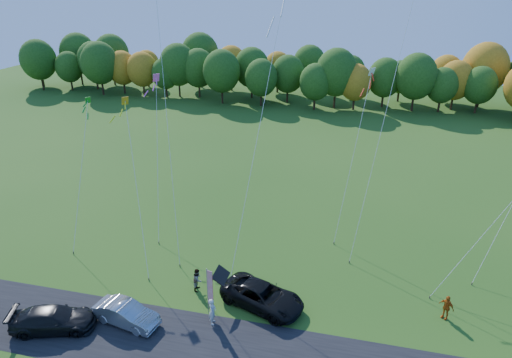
% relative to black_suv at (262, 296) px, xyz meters
% --- Properties ---
extents(ground, '(160.00, 160.00, 0.00)m').
position_rel_black_suv_xyz_m(ground, '(-1.73, -0.73, -0.80)').
color(ground, '#224C14').
extents(asphalt_strip, '(90.00, 6.00, 0.01)m').
position_rel_black_suv_xyz_m(asphalt_strip, '(-1.73, -4.73, -0.80)').
color(asphalt_strip, black).
rests_on(asphalt_strip, ground).
extents(tree_line, '(116.00, 12.00, 10.00)m').
position_rel_black_suv_xyz_m(tree_line, '(-1.73, 54.27, -0.80)').
color(tree_line, '#1E4711').
rests_on(tree_line, ground).
extents(black_suv, '(6.35, 4.50, 1.61)m').
position_rel_black_suv_xyz_m(black_suv, '(0.00, 0.00, 0.00)').
color(black_suv, black).
rests_on(black_suv, ground).
extents(silver_sedan, '(4.65, 2.33, 1.46)m').
position_rel_black_suv_xyz_m(silver_sedan, '(-8.13, -3.73, -0.07)').
color(silver_sedan, '#A8A8AD').
rests_on(silver_sedan, ground).
extents(dark_truck_a, '(5.59, 3.58, 1.51)m').
position_rel_black_suv_xyz_m(dark_truck_a, '(-12.35, -5.31, -0.05)').
color(dark_truck_a, black).
rests_on(dark_truck_a, ground).
extents(person_tailgate_a, '(0.53, 0.73, 1.85)m').
position_rel_black_suv_xyz_m(person_tailgate_a, '(-2.74, -2.42, 0.12)').
color(person_tailgate_a, silver).
rests_on(person_tailgate_a, ground).
extents(person_tailgate_b, '(0.68, 0.85, 1.70)m').
position_rel_black_suv_xyz_m(person_tailgate_b, '(-4.87, 0.65, 0.04)').
color(person_tailgate_b, gray).
rests_on(person_tailgate_b, ground).
extents(person_east, '(1.07, 0.94, 1.74)m').
position_rel_black_suv_xyz_m(person_east, '(11.90, 1.64, 0.06)').
color(person_east, '#BF5811').
rests_on(person_east, ground).
extents(feather_flag, '(0.45, 0.21, 3.56)m').
position_rel_black_suv_xyz_m(feather_flag, '(-3.13, -1.68, 1.36)').
color(feather_flag, '#999999').
rests_on(feather_flag, ground).
extents(kite_delta_blue, '(6.16, 10.53, 27.33)m').
position_rel_black_suv_xyz_m(kite_delta_blue, '(-9.58, 7.71, 12.38)').
color(kite_delta_blue, '#4C3F33').
rests_on(kite_delta_blue, ground).
extents(kite_parafoil_orange, '(6.37, 12.83, 31.00)m').
position_rel_black_suv_xyz_m(kite_parafoil_orange, '(7.74, 12.65, 14.51)').
color(kite_parafoil_orange, '#4C3F33').
rests_on(kite_parafoil_orange, ground).
extents(kite_delta_red, '(3.49, 10.85, 22.12)m').
position_rel_black_suv_xyz_m(kite_delta_red, '(-1.64, 5.94, 10.03)').
color(kite_delta_red, '#4C3F33').
rests_on(kite_delta_red, ground).
extents(kite_diamond_yellow, '(4.94, 7.73, 12.19)m').
position_rel_black_suv_xyz_m(kite_diamond_yellow, '(-10.97, 4.35, 5.05)').
color(kite_diamond_yellow, '#4C3F33').
rests_on(kite_diamond_yellow, ground).
extents(kite_diamond_green, '(0.90, 5.82, 11.89)m').
position_rel_black_suv_xyz_m(kite_diamond_green, '(-16.41, 5.48, 5.49)').
color(kite_diamond_green, '#4C3F33').
rests_on(kite_diamond_green, ground).
extents(kite_diamond_white, '(2.31, 5.57, 14.17)m').
position_rel_black_suv_xyz_m(kite_diamond_white, '(4.95, 11.58, 6.15)').
color(kite_diamond_white, '#4C3F33').
rests_on(kite_diamond_white, ground).
extents(kite_diamond_pink, '(3.67, 9.06, 12.89)m').
position_rel_black_suv_xyz_m(kite_diamond_pink, '(-11.75, 9.87, 5.37)').
color(kite_diamond_pink, '#4C3F33').
rests_on(kite_diamond_pink, ground).
extents(kite_diamond_blue_low, '(6.35, 4.56, 8.64)m').
position_rel_black_suv_xyz_m(kite_diamond_blue_low, '(14.11, 5.53, 3.33)').
color(kite_diamond_blue_low, '#4C3F33').
rests_on(kite_diamond_blue_low, ground).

